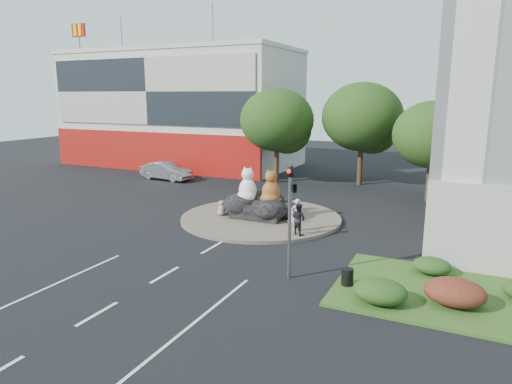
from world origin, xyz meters
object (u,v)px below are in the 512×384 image
cat_tabby (271,187)px  pedestrian_dark (298,219)px  kitten_white (291,217)px  parked_car (166,171)px  cat_white (248,184)px  kitten_calico (222,207)px  pedestrian_pink (297,215)px  litter_bin (347,277)px

cat_tabby → pedestrian_dark: cat_tabby is taller
kitten_white → parked_car: 18.42m
cat_white → kitten_calico: size_ratio=2.27×
cat_white → pedestrian_pink: 4.46m
cat_white → cat_tabby: bearing=11.5°
parked_car → pedestrian_dark: bearing=-118.3°
pedestrian_pink → parked_car: pedestrian_pink is taller
pedestrian_pink → parked_car: size_ratio=0.37×
kitten_calico → cat_white: bearing=27.9°
litter_bin → kitten_white: bearing=125.6°
cat_white → kitten_white: (3.11, -0.44, -1.62)m
pedestrian_dark → parked_car: 20.40m
kitten_white → pedestrian_dark: pedestrian_dark is taller
kitten_calico → parked_car: bearing=147.6°
cat_white → litter_bin: 11.49m
cat_white → litter_bin: bearing=-35.9°
kitten_calico → litter_bin: (9.89, -7.15, -0.23)m
kitten_calico → pedestrian_dark: bearing=-9.3°
litter_bin → pedestrian_pink: bearing=126.4°
cat_white → litter_bin: cat_white is taller
cat_white → parked_car: bearing=152.1°
litter_bin → parked_car: bearing=141.8°
cat_tabby → kitten_white: size_ratio=2.71×
cat_white → pedestrian_pink: cat_white is taller
cat_white → cat_tabby: cat_white is taller
pedestrian_dark → litter_bin: pedestrian_dark is taller
cat_tabby → pedestrian_pink: bearing=-56.8°
cat_tabby → kitten_calico: bearing=174.0°
parked_car → cat_white: bearing=-119.7°
pedestrian_pink → litter_bin: (4.38, -5.94, -0.66)m
cat_white → parked_car: 15.61m
cat_white → kitten_white: cat_white is taller
kitten_calico → parked_car: size_ratio=0.20×
pedestrian_pink → pedestrian_dark: 0.67m
kitten_white → pedestrian_pink: bearing=-110.1°
cat_tabby → parked_car: size_ratio=0.43×
cat_white → kitten_calico: (-1.57, -0.57, -1.53)m
cat_white → pedestrian_dark: 5.00m
pedestrian_dark → parked_car: pedestrian_dark is taller
kitten_calico → pedestrian_pink: bearing=-4.5°
kitten_calico → kitten_white: kitten_calico is taller
kitten_white → pedestrian_dark: 2.28m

